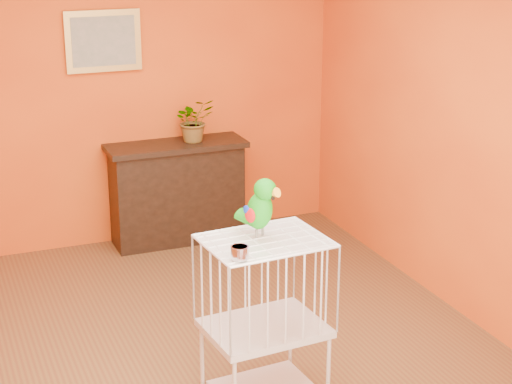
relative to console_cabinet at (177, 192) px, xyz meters
name	(u,v)px	position (x,y,z in m)	size (l,w,h in m)	color
ground	(192,359)	(-0.53, -2.04, -0.44)	(4.50, 4.50, 0.00)	brown
room_shell	(186,120)	(-0.53, -2.04, 1.14)	(4.50, 4.50, 4.50)	#DC5814
console_cabinet	(177,192)	(0.00, 0.00, 0.00)	(1.19, 0.43, 0.88)	black
potted_plant	(195,126)	(0.17, -0.03, 0.58)	(0.33, 0.37, 0.29)	#26722D
framed_picture	(103,41)	(-0.53, 0.18, 1.31)	(0.62, 0.04, 0.50)	gold
birdcage	(264,320)	(-0.29, -2.67, 0.09)	(0.70, 0.56, 1.02)	beige
feed_cup	(240,252)	(-0.52, -2.88, 0.62)	(0.10, 0.10, 0.07)	silver
parrot	(260,207)	(-0.29, -2.61, 0.76)	(0.22, 0.30, 0.35)	#59544C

